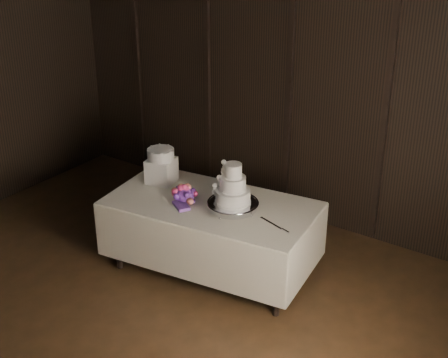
{
  "coord_description": "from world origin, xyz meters",
  "views": [
    {
      "loc": [
        3.15,
        -2.27,
        3.48
      ],
      "look_at": [
        0.18,
        1.98,
        1.05
      ],
      "focal_mm": 50.0,
      "sensor_mm": 36.0,
      "label": 1
    }
  ],
  "objects_px": {
    "bouquet": "(185,194)",
    "display_table": "(211,234)",
    "wedding_cake": "(229,187)",
    "cake_stand": "(233,207)",
    "small_cake": "(161,154)",
    "box_pedestal": "(162,170)"
  },
  "relations": [
    {
      "from": "bouquet",
      "to": "display_table",
      "type": "bearing_deg",
      "value": 26.14
    },
    {
      "from": "wedding_cake",
      "to": "bouquet",
      "type": "relative_size",
      "value": 0.93
    },
    {
      "from": "wedding_cake",
      "to": "bouquet",
      "type": "xyz_separation_m",
      "value": [
        -0.46,
        -0.08,
        -0.17
      ]
    },
    {
      "from": "cake_stand",
      "to": "wedding_cake",
      "type": "relative_size",
      "value": 1.25
    },
    {
      "from": "box_pedestal",
      "to": "wedding_cake",
      "type": "bearing_deg",
      "value": -7.92
    },
    {
      "from": "display_table",
      "to": "wedding_cake",
      "type": "height_order",
      "value": "wedding_cake"
    },
    {
      "from": "cake_stand",
      "to": "small_cake",
      "type": "xyz_separation_m",
      "value": [
        -0.95,
        0.11,
        0.26
      ]
    },
    {
      "from": "display_table",
      "to": "cake_stand",
      "type": "bearing_deg",
      "value": -12.12
    },
    {
      "from": "cake_stand",
      "to": "display_table",
      "type": "bearing_deg",
      "value": 175.85
    },
    {
      "from": "cake_stand",
      "to": "box_pedestal",
      "type": "xyz_separation_m",
      "value": [
        -0.95,
        0.11,
        0.08
      ]
    },
    {
      "from": "bouquet",
      "to": "box_pedestal",
      "type": "xyz_separation_m",
      "value": [
        -0.46,
        0.2,
        0.05
      ]
    },
    {
      "from": "display_table",
      "to": "cake_stand",
      "type": "height_order",
      "value": "cake_stand"
    },
    {
      "from": "wedding_cake",
      "to": "small_cake",
      "type": "distance_m",
      "value": 0.93
    },
    {
      "from": "display_table",
      "to": "bouquet",
      "type": "relative_size",
      "value": 5.08
    },
    {
      "from": "cake_stand",
      "to": "small_cake",
      "type": "bearing_deg",
      "value": 173.27
    },
    {
      "from": "display_table",
      "to": "cake_stand",
      "type": "distance_m",
      "value": 0.47
    },
    {
      "from": "display_table",
      "to": "wedding_cake",
      "type": "bearing_deg",
      "value": -16.51
    },
    {
      "from": "cake_stand",
      "to": "bouquet",
      "type": "xyz_separation_m",
      "value": [
        -0.49,
        -0.09,
        0.03
      ]
    },
    {
      "from": "small_cake",
      "to": "cake_stand",
      "type": "bearing_deg",
      "value": -6.73
    },
    {
      "from": "small_cake",
      "to": "bouquet",
      "type": "bearing_deg",
      "value": -24.03
    },
    {
      "from": "display_table",
      "to": "box_pedestal",
      "type": "bearing_deg",
      "value": 164.32
    },
    {
      "from": "display_table",
      "to": "box_pedestal",
      "type": "distance_m",
      "value": 0.84
    }
  ]
}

